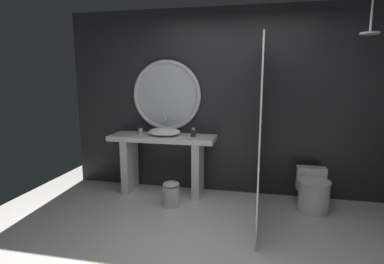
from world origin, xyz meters
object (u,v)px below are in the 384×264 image
(toilet, at_px, (313,192))
(rain_shower_head, at_px, (370,29))
(vessel_sink, at_px, (164,132))
(waste_bin, at_px, (171,194))
(soap_dispenser, at_px, (193,133))
(tumbler_cup, at_px, (141,131))
(round_wall_mirror, at_px, (167,95))

(toilet, bearing_deg, rain_shower_head, -16.01)
(vessel_sink, height_order, toilet, vessel_sink)
(waste_bin, bearing_deg, soap_dispenser, 65.12)
(tumbler_cup, bearing_deg, waste_bin, -38.24)
(soap_dispenser, height_order, rain_shower_head, rain_shower_head)
(tumbler_cup, xyz_separation_m, soap_dispenser, (0.78, -0.02, 0.01))
(vessel_sink, height_order, soap_dispenser, vessel_sink)
(tumbler_cup, height_order, waste_bin, tumbler_cup)
(tumbler_cup, height_order, rain_shower_head, rain_shower_head)
(tumbler_cup, bearing_deg, vessel_sink, -3.89)
(vessel_sink, relative_size, tumbler_cup, 5.41)
(waste_bin, bearing_deg, tumbler_cup, 141.76)
(rain_shower_head, bearing_deg, tumbler_cup, 173.63)
(soap_dispenser, xyz_separation_m, waste_bin, (-0.20, -0.43, -0.73))
(rain_shower_head, bearing_deg, round_wall_mirror, 168.26)
(round_wall_mirror, height_order, rain_shower_head, rain_shower_head)
(rain_shower_head, bearing_deg, waste_bin, -176.23)
(soap_dispenser, bearing_deg, toilet, -5.93)
(vessel_sink, height_order, round_wall_mirror, round_wall_mirror)
(round_wall_mirror, height_order, toilet, round_wall_mirror)
(vessel_sink, xyz_separation_m, round_wall_mirror, (-0.03, 0.22, 0.50))
(round_wall_mirror, distance_m, toilet, 2.36)
(round_wall_mirror, bearing_deg, vessel_sink, -82.44)
(tumbler_cup, distance_m, toilet, 2.45)
(tumbler_cup, distance_m, rain_shower_head, 3.08)
(round_wall_mirror, bearing_deg, toilet, -10.80)
(rain_shower_head, distance_m, waste_bin, 2.98)
(soap_dispenser, height_order, round_wall_mirror, round_wall_mirror)
(vessel_sink, bearing_deg, soap_dispenser, 0.22)
(tumbler_cup, bearing_deg, soap_dispenser, -1.71)
(vessel_sink, relative_size, toilet, 0.83)
(soap_dispenser, height_order, waste_bin, soap_dispenser)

